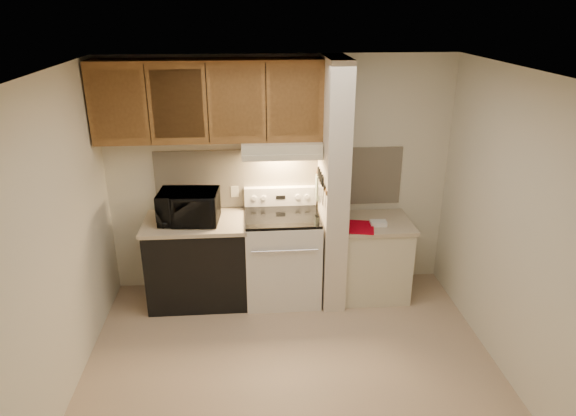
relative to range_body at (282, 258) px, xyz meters
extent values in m
plane|color=tan|center=(0.00, -1.16, -0.46)|extent=(3.60, 3.60, 0.00)
plane|color=white|center=(0.00, -1.16, 2.04)|extent=(3.60, 3.60, 0.00)
cube|color=beige|center=(0.00, 0.34, 0.79)|extent=(3.60, 2.50, 0.02)
cube|color=beige|center=(-1.80, -1.16, 0.79)|extent=(0.02, 3.00, 2.50)
cube|color=beige|center=(1.80, -1.16, 0.79)|extent=(0.02, 3.00, 2.50)
cube|color=beige|center=(0.00, 0.33, 0.78)|extent=(2.60, 0.02, 0.63)
cube|color=silver|center=(0.00, 0.00, 0.00)|extent=(0.76, 0.65, 0.92)
cube|color=black|center=(0.00, -0.32, 0.04)|extent=(0.50, 0.01, 0.30)
cylinder|color=silver|center=(0.00, -0.35, 0.26)|extent=(0.65, 0.02, 0.02)
cube|color=black|center=(0.00, 0.00, 0.48)|extent=(0.74, 0.64, 0.03)
cube|color=silver|center=(0.00, 0.28, 0.59)|extent=(0.76, 0.08, 0.20)
cube|color=black|center=(0.00, 0.24, 0.59)|extent=(0.10, 0.01, 0.04)
cylinder|color=silver|center=(-0.28, 0.24, 0.59)|extent=(0.05, 0.02, 0.05)
cylinder|color=silver|center=(-0.18, 0.24, 0.59)|extent=(0.05, 0.02, 0.05)
cylinder|color=silver|center=(0.18, 0.24, 0.59)|extent=(0.05, 0.02, 0.05)
cylinder|color=silver|center=(0.28, 0.24, 0.59)|extent=(0.05, 0.02, 0.05)
cube|color=black|center=(-0.88, 0.01, -0.03)|extent=(1.00, 0.63, 0.87)
cube|color=#C1AF92|center=(-0.88, 0.01, 0.43)|extent=(1.04, 0.67, 0.04)
cube|color=black|center=(-0.74, 0.21, 0.46)|extent=(0.21, 0.08, 0.01)
cylinder|color=#1E615F|center=(-1.23, 0.23, 0.51)|extent=(0.10, 0.10, 0.11)
cube|color=beige|center=(-0.48, 0.32, 0.64)|extent=(0.08, 0.01, 0.12)
imported|color=black|center=(-0.93, -0.01, 0.61)|extent=(0.61, 0.44, 0.32)
cube|color=beige|center=(0.51, -0.01, 0.79)|extent=(0.22, 0.70, 2.50)
cube|color=brown|center=(0.39, -0.01, 0.84)|extent=(0.01, 0.70, 0.04)
cube|color=black|center=(0.39, -0.06, 0.86)|extent=(0.02, 0.42, 0.04)
cube|color=silver|center=(0.38, -0.23, 0.76)|extent=(0.01, 0.03, 0.16)
cylinder|color=black|center=(0.38, -0.22, 0.91)|extent=(0.02, 0.02, 0.10)
cube|color=silver|center=(0.38, -0.12, 0.75)|extent=(0.01, 0.04, 0.18)
cylinder|color=black|center=(0.38, -0.15, 0.91)|extent=(0.02, 0.02, 0.10)
cube|color=silver|center=(0.38, -0.05, 0.74)|extent=(0.01, 0.04, 0.20)
cylinder|color=black|center=(0.38, -0.06, 0.91)|extent=(0.02, 0.02, 0.10)
cube|color=silver|center=(0.38, 0.02, 0.76)|extent=(0.01, 0.04, 0.16)
cylinder|color=black|center=(0.38, 0.04, 0.91)|extent=(0.02, 0.02, 0.10)
cube|color=silver|center=(0.38, 0.10, 0.75)|extent=(0.01, 0.04, 0.18)
cylinder|color=black|center=(0.38, 0.11, 0.91)|extent=(0.02, 0.02, 0.10)
cube|color=gray|center=(0.38, 0.17, 0.72)|extent=(0.03, 0.11, 0.26)
cube|color=beige|center=(0.97, -0.01, -0.06)|extent=(0.70, 0.60, 0.81)
cube|color=#C1AF92|center=(0.97, -0.01, 0.37)|extent=(0.74, 0.64, 0.04)
cube|color=#A20011|center=(0.79, -0.16, 0.40)|extent=(0.31, 0.38, 0.01)
cube|color=white|center=(0.97, -0.11, 0.41)|extent=(0.17, 0.12, 0.04)
cube|color=beige|center=(0.00, 0.12, 1.17)|extent=(0.78, 0.44, 0.15)
cube|color=beige|center=(0.00, -0.08, 1.12)|extent=(0.78, 0.04, 0.06)
cube|color=brown|center=(-0.69, 0.17, 1.62)|extent=(2.18, 0.33, 0.77)
cube|color=brown|center=(-1.51, 0.01, 1.62)|extent=(0.46, 0.01, 0.63)
cube|color=black|center=(-1.23, 0.01, 1.62)|extent=(0.01, 0.01, 0.73)
cube|color=brown|center=(-0.96, 0.01, 1.62)|extent=(0.46, 0.01, 0.63)
cube|color=black|center=(-0.69, 0.01, 1.62)|extent=(0.01, 0.01, 0.73)
cube|color=brown|center=(-0.42, 0.01, 1.62)|extent=(0.46, 0.01, 0.63)
cube|color=black|center=(-0.14, 0.01, 1.62)|extent=(0.01, 0.01, 0.73)
cube|color=brown|center=(0.13, 0.01, 1.62)|extent=(0.46, 0.01, 0.63)
camera|label=1|loc=(-0.32, -4.80, 2.50)|focal=32.00mm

